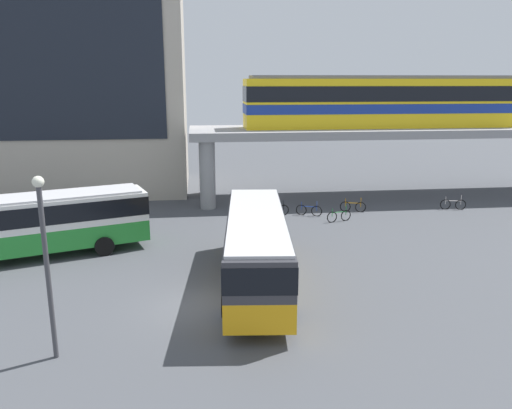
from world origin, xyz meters
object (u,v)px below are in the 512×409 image
at_px(bus_main, 256,242).
at_px(bicycle_black, 276,210).
at_px(station_building, 22,83).
at_px(bus_secondary, 36,220).
at_px(bicycle_blue, 309,210).
at_px(bicycle_green, 339,216).
at_px(bicycle_orange, 353,207).
at_px(train, 384,101).
at_px(bicycle_silver, 453,204).

xyz_separation_m(bus_main, bicycle_black, (2.72, 11.70, -1.63)).
bearing_deg(station_building, bus_secondary, -72.63).
height_order(station_building, bicycle_blue, station_building).
bearing_deg(bicycle_black, bus_secondary, -153.29).
bearing_deg(bicycle_black, bicycle_green, -27.77).
bearing_deg(bicycle_orange, train, 52.69).
xyz_separation_m(train, bicycle_blue, (-6.75, -5.23, -6.99)).
height_order(train, bus_main, train).
xyz_separation_m(bicycle_green, bicycle_blue, (-1.61, 1.67, 0.00)).
xyz_separation_m(bicycle_green, bicycle_orange, (1.65, 2.30, 0.00)).
bearing_deg(bus_secondary, bicycle_black, 26.71).
xyz_separation_m(bus_secondary, bicycle_green, (17.23, 4.75, -1.63)).
height_order(bicycle_silver, bicycle_black, same).
distance_m(bus_main, bicycle_orange, 14.61).
distance_m(bus_secondary, bicycle_green, 17.94).
bearing_deg(bus_main, bicycle_blue, 66.58).
relative_size(train, bicycle_black, 11.82).
height_order(station_building, bicycle_black, station_building).
bearing_deg(bicycle_silver, bicycle_black, -179.55).
xyz_separation_m(bicycle_silver, bicycle_orange, (-7.21, 0.20, 0.00)).
relative_size(bicycle_blue, bicycle_black, 0.93).
height_order(station_building, bus_main, station_building).
relative_size(bicycle_green, bicycle_black, 0.97).
height_order(station_building, bicycle_silver, station_building).
distance_m(bicycle_silver, bicycle_green, 9.10).
distance_m(station_building, bicycle_blue, 25.08).
distance_m(bus_secondary, bicycle_orange, 20.21).
bearing_deg(bicycle_blue, train, 37.74).
xyz_separation_m(station_building, bicycle_orange, (24.28, -10.23, -8.31)).
distance_m(station_building, bus_secondary, 19.30).
bearing_deg(bicycle_orange, bicycle_blue, -168.99).
bearing_deg(bus_secondary, bicycle_orange, 20.48).
xyz_separation_m(bus_secondary, bicycle_orange, (18.87, 7.05, -1.63)).
height_order(bicycle_green, bicycle_orange, same).
bearing_deg(bicycle_orange, bicycle_green, -125.56).
bearing_deg(bicycle_black, bus_main, -103.10).
height_order(station_building, bus_secondary, station_building).
relative_size(station_building, bicycle_orange, 14.72).
relative_size(bus_main, bicycle_green, 6.49).
relative_size(station_building, bicycle_green, 14.76).
relative_size(bus_main, bus_secondary, 1.00).
xyz_separation_m(bicycle_silver, bicycle_black, (-12.66, -0.10, 0.00)).
bearing_deg(bicycle_black, bicycle_orange, 3.13).
distance_m(bicycle_silver, bicycle_blue, 10.47).
height_order(bus_main, bicycle_silver, bus_main).
relative_size(train, bicycle_orange, 12.20).
distance_m(station_building, bicycle_silver, 34.19).
bearing_deg(bicycle_green, train, 53.26).
bearing_deg(train, bicycle_black, -151.35).
xyz_separation_m(station_building, bus_secondary, (5.40, -17.28, -6.68)).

